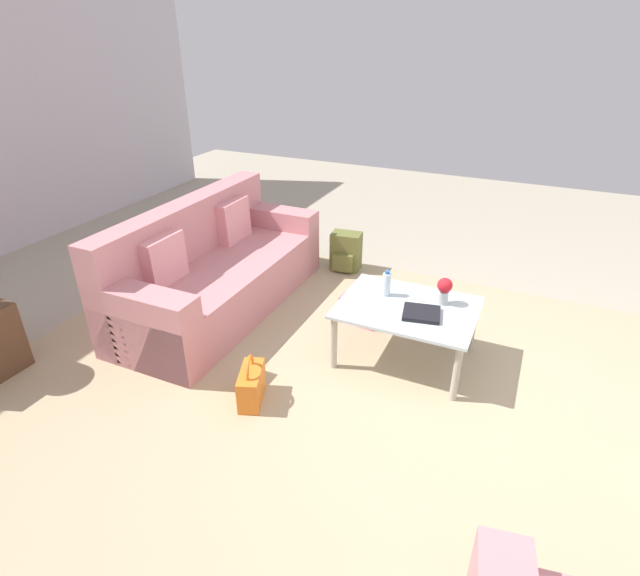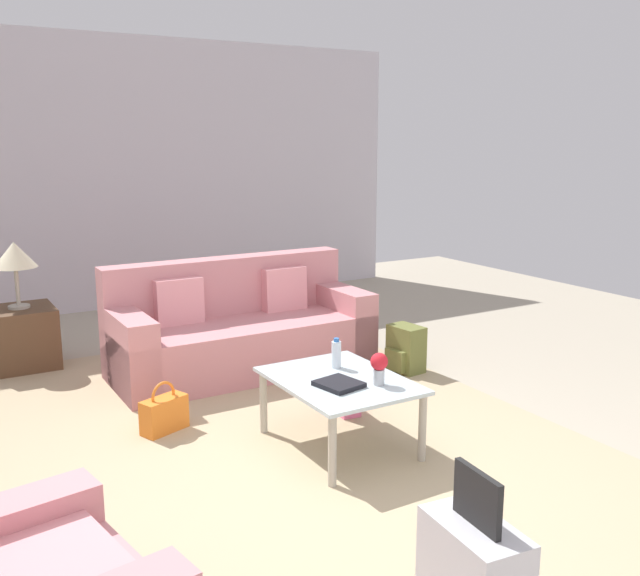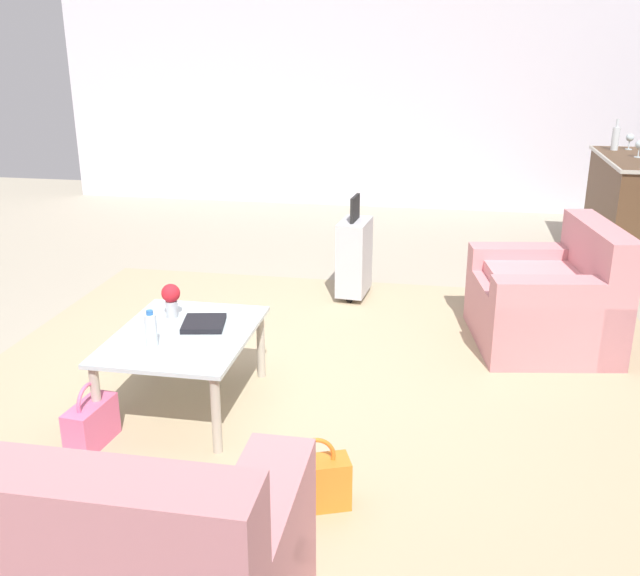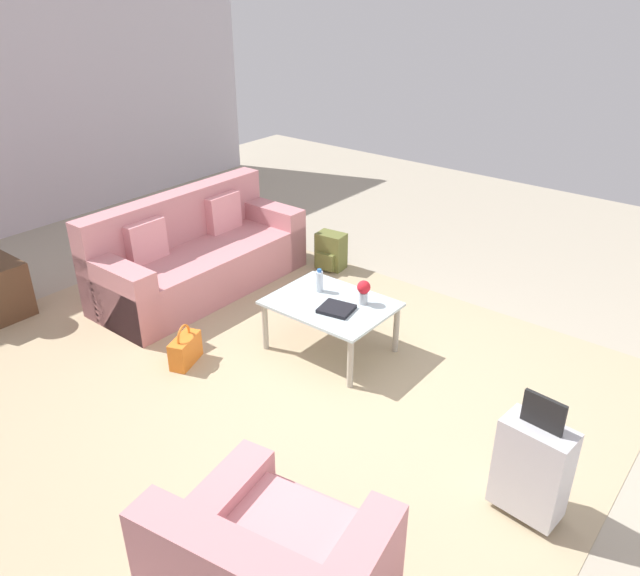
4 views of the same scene
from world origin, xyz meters
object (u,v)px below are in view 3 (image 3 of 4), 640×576
(handbag_pink, at_px, (91,423))
(suitcase_silver, at_px, (354,256))
(armchair, at_px, (552,303))
(wine_glass_left_of_centre, at_px, (640,146))
(handbag_orange, at_px, (314,482))
(bar_console, at_px, (628,208))
(wine_bottle_clear, at_px, (615,138))
(flower_vase, at_px, (171,297))
(coffee_table, at_px, (184,342))
(wine_glass_leftmost, at_px, (630,138))
(water_bottle, at_px, (151,330))
(coffee_table_book, at_px, (204,323))

(handbag_pink, bearing_deg, suitcase_silver, 157.35)
(armchair, xyz_separation_m, suitcase_silver, (-0.69, -1.47, 0.06))
(armchair, xyz_separation_m, wine_glass_left_of_centre, (-2.19, 0.95, 0.80))
(handbag_orange, height_order, handbag_pink, same)
(bar_console, distance_m, wine_bottle_clear, 0.75)
(bar_console, bearing_deg, suitcase_silver, -57.99)
(flower_vase, distance_m, bar_console, 4.62)
(coffee_table, relative_size, wine_glass_leftmost, 6.39)
(flower_vase, bearing_deg, armchair, 115.21)
(armchair, distance_m, flower_vase, 2.58)
(suitcase_silver, bearing_deg, wine_bottle_clear, 130.20)
(bar_console, xyz_separation_m, wine_glass_leftmost, (-0.51, 0.04, 0.59))
(flower_vase, relative_size, bar_console, 0.14)
(bar_console, height_order, wine_bottle_clear, wine_bottle_clear)
(coffee_table, height_order, wine_glass_left_of_centre, wine_glass_left_of_centre)
(water_bottle, bearing_deg, armchair, 123.68)
(flower_vase, xyz_separation_m, wine_bottle_clear, (-3.72, 3.15, 0.52))
(armchair, relative_size, handbag_pink, 3.07)
(flower_vase, xyz_separation_m, bar_console, (-3.28, 3.25, -0.07))
(armchair, xyz_separation_m, wine_bottle_clear, (-2.63, 0.83, 0.81))
(water_bottle, height_order, wine_bottle_clear, wine_bottle_clear)
(water_bottle, bearing_deg, wine_glass_left_of_centre, 138.98)
(coffee_table, bearing_deg, flower_vase, -145.71)
(bar_console, relative_size, wine_glass_leftmost, 9.66)
(water_bottle, xyz_separation_m, handbag_orange, (0.60, 1.00, -0.42))
(flower_vase, height_order, suitcase_silver, suitcase_silver)
(armchair, distance_m, coffee_table, 2.54)
(armchair, relative_size, coffee_table, 1.12)
(water_bottle, xyz_separation_m, wine_glass_left_of_centre, (-3.70, 3.22, 0.54))
(wine_glass_leftmost, bearing_deg, flower_vase, -41.01)
(armchair, xyz_separation_m, handbag_pink, (1.80, -2.51, -0.17))
(coffee_table_book, height_order, handbag_pink, coffee_table_book)
(wine_glass_leftmost, relative_size, handbag_pink, 0.43)
(coffee_table_book, relative_size, wine_glass_leftmost, 1.66)
(flower_vase, distance_m, handbag_orange, 1.53)
(handbag_orange, bearing_deg, wine_glass_leftmost, 154.97)
(armchair, relative_size, wine_glass_left_of_centre, 7.12)
(bar_console, height_order, handbag_orange, bar_console)
(bar_console, xyz_separation_m, wine_glass_left_of_centre, (0.00, 0.02, 0.59))
(armchair, xyz_separation_m, water_bottle, (1.51, -2.27, 0.26))
(water_bottle, relative_size, wine_bottle_clear, 0.68)
(bar_console, distance_m, wine_glass_leftmost, 0.78)
(water_bottle, distance_m, coffee_table_book, 0.38)
(flower_vase, height_order, bar_console, bar_console)
(armchair, relative_size, flower_vase, 5.37)
(suitcase_silver, bearing_deg, armchair, 64.86)
(armchair, height_order, bar_console, bar_console)
(coffee_table_book, bearing_deg, suitcase_silver, 150.78)
(coffee_table_book, height_order, suitcase_silver, suitcase_silver)
(water_bottle, height_order, handbag_pink, water_bottle)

